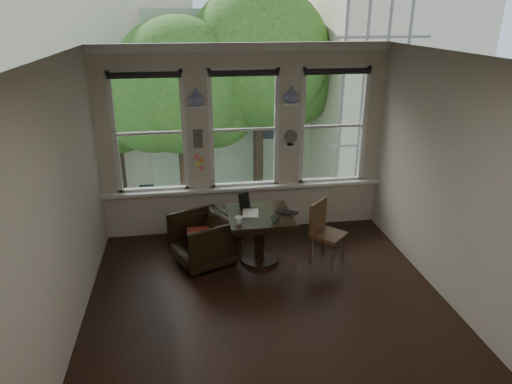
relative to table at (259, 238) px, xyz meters
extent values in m
plane|color=black|center=(-0.06, -1.09, -0.38)|extent=(4.50, 4.50, 0.00)
plane|color=silver|center=(-0.06, -1.09, 2.62)|extent=(4.50, 4.50, 0.00)
plane|color=beige|center=(-0.06, 1.16, 1.12)|extent=(4.50, 0.00, 4.50)
plane|color=beige|center=(-0.06, -3.34, 1.12)|extent=(4.50, 0.00, 4.50)
plane|color=beige|center=(-2.31, -1.09, 1.12)|extent=(0.00, 4.50, 4.50)
plane|color=beige|center=(2.19, -1.09, 1.12)|extent=(0.00, 4.50, 4.50)
cube|color=white|center=(-0.79, 1.06, 1.73)|extent=(0.26, 0.16, 0.03)
cube|color=white|center=(0.66, 1.06, 1.73)|extent=(0.26, 0.16, 0.03)
cube|color=#59544F|center=(-0.79, 1.09, 1.23)|extent=(0.14, 0.06, 0.28)
imported|color=white|center=(-0.79, 1.06, 1.86)|extent=(0.24, 0.24, 0.25)
imported|color=white|center=(0.66, 1.06, 1.86)|extent=(0.24, 0.24, 0.25)
imported|color=black|center=(-0.81, 0.07, 0.00)|extent=(1.06, 1.05, 0.74)
cube|color=maroon|center=(-0.81, 0.07, 0.08)|extent=(0.45, 0.45, 0.06)
imported|color=black|center=(0.36, -0.07, 0.39)|extent=(0.39, 0.36, 0.03)
imported|color=white|center=(-0.33, -0.26, 0.43)|extent=(0.13, 0.13, 0.10)
imported|color=white|center=(0.16, -0.31, 0.42)|extent=(0.12, 0.12, 0.09)
cube|color=black|center=(-0.18, 0.27, 0.48)|extent=(0.18, 0.12, 0.22)
cube|color=silver|center=(-0.12, 0.06, 0.38)|extent=(0.26, 0.33, 0.00)
camera|label=1|loc=(-0.96, -5.81, 3.05)|focal=32.00mm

